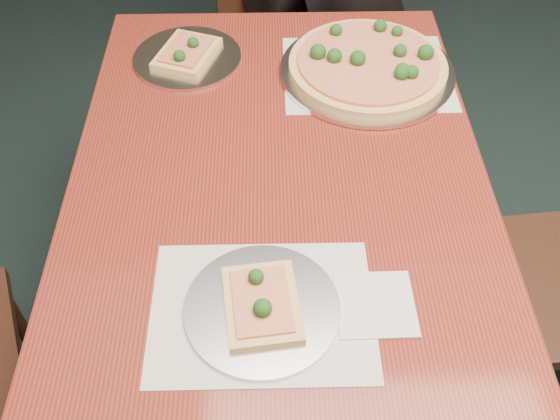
{
  "coord_description": "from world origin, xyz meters",
  "views": [
    {
      "loc": [
        -0.48,
        -0.39,
        1.71
      ],
      "look_at": [
        -0.47,
        0.46,
        0.75
      ],
      "focal_mm": 40.0,
      "sensor_mm": 36.0,
      "label": 1
    }
  ],
  "objects_px": {
    "dining_table": "(280,238)",
    "pizza_pan": "(368,66)",
    "chair_far": "(280,14)",
    "slice_plate_far": "(187,55)",
    "slice_plate_near": "(262,306)"
  },
  "relations": [
    {
      "from": "chair_far",
      "to": "dining_table",
      "type": "bearing_deg",
      "value": -102.44
    },
    {
      "from": "dining_table",
      "to": "slice_plate_far",
      "type": "distance_m",
      "value": 0.59
    },
    {
      "from": "dining_table",
      "to": "slice_plate_near",
      "type": "xyz_separation_m",
      "value": [
        -0.04,
        -0.24,
        0.11
      ]
    },
    {
      "from": "chair_far",
      "to": "slice_plate_near",
      "type": "height_order",
      "value": "chair_far"
    },
    {
      "from": "dining_table",
      "to": "slice_plate_near",
      "type": "bearing_deg",
      "value": -98.77
    },
    {
      "from": "dining_table",
      "to": "pizza_pan",
      "type": "relative_size",
      "value": 3.41
    },
    {
      "from": "pizza_pan",
      "to": "slice_plate_far",
      "type": "bearing_deg",
      "value": 171.36
    },
    {
      "from": "pizza_pan",
      "to": "slice_plate_near",
      "type": "bearing_deg",
      "value": -111.03
    },
    {
      "from": "dining_table",
      "to": "slice_plate_near",
      "type": "relative_size",
      "value": 5.36
    },
    {
      "from": "pizza_pan",
      "to": "dining_table",
      "type": "bearing_deg",
      "value": -116.77
    },
    {
      "from": "chair_far",
      "to": "pizza_pan",
      "type": "bearing_deg",
      "value": -84.04
    },
    {
      "from": "pizza_pan",
      "to": "slice_plate_far",
      "type": "height_order",
      "value": "pizza_pan"
    },
    {
      "from": "dining_table",
      "to": "slice_plate_near",
      "type": "distance_m",
      "value": 0.26
    },
    {
      "from": "dining_table",
      "to": "slice_plate_far",
      "type": "bearing_deg",
      "value": 113.49
    },
    {
      "from": "chair_far",
      "to": "slice_plate_far",
      "type": "relative_size",
      "value": 3.25
    }
  ]
}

